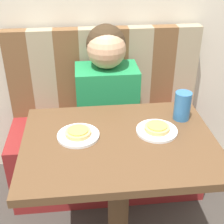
{
  "coord_description": "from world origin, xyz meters",
  "views": [
    {
      "loc": [
        -0.14,
        -1.06,
        1.5
      ],
      "look_at": [
        0.0,
        0.28,
        0.72
      ],
      "focal_mm": 50.0,
      "sensor_mm": 36.0,
      "label": 1
    }
  ],
  "objects_px": {
    "plate_right": "(157,131)",
    "pizza_right": "(157,128)",
    "drinking_cup": "(182,106)",
    "pizza_left": "(78,132)",
    "person": "(107,79)",
    "plate_left": "(78,135)"
  },
  "relations": [
    {
      "from": "plate_left",
      "to": "pizza_left",
      "type": "xyz_separation_m",
      "value": [
        0.0,
        0.0,
        0.02
      ]
    },
    {
      "from": "drinking_cup",
      "to": "pizza_left",
      "type": "bearing_deg",
      "value": -168.18
    },
    {
      "from": "plate_right",
      "to": "pizza_right",
      "type": "height_order",
      "value": "pizza_right"
    },
    {
      "from": "plate_left",
      "to": "drinking_cup",
      "type": "relative_size",
      "value": 1.34
    },
    {
      "from": "person",
      "to": "pizza_left",
      "type": "distance_m",
      "value": 0.56
    },
    {
      "from": "plate_left",
      "to": "person",
      "type": "bearing_deg",
      "value": 72.4
    },
    {
      "from": "drinking_cup",
      "to": "pizza_right",
      "type": "bearing_deg",
      "value": -144.12
    },
    {
      "from": "plate_right",
      "to": "plate_left",
      "type": "bearing_deg",
      "value": 180.0
    },
    {
      "from": "person",
      "to": "drinking_cup",
      "type": "bearing_deg",
      "value": -54.72
    },
    {
      "from": "pizza_right",
      "to": "drinking_cup",
      "type": "relative_size",
      "value": 0.82
    },
    {
      "from": "pizza_left",
      "to": "plate_right",
      "type": "bearing_deg",
      "value": 0.0
    },
    {
      "from": "plate_right",
      "to": "pizza_left",
      "type": "distance_m",
      "value": 0.34
    },
    {
      "from": "person",
      "to": "pizza_left",
      "type": "xyz_separation_m",
      "value": [
        -0.17,
        -0.53,
        -0.0
      ]
    },
    {
      "from": "plate_right",
      "to": "drinking_cup",
      "type": "height_order",
      "value": "drinking_cup"
    },
    {
      "from": "pizza_left",
      "to": "drinking_cup",
      "type": "xyz_separation_m",
      "value": [
        0.47,
        0.1,
        0.04
      ]
    },
    {
      "from": "pizza_left",
      "to": "pizza_right",
      "type": "bearing_deg",
      "value": 0.0
    },
    {
      "from": "pizza_left",
      "to": "pizza_right",
      "type": "xyz_separation_m",
      "value": [
        0.34,
        0.0,
        0.0
      ]
    },
    {
      "from": "plate_left",
      "to": "pizza_right",
      "type": "bearing_deg",
      "value": 0.0
    },
    {
      "from": "pizza_right",
      "to": "drinking_cup",
      "type": "xyz_separation_m",
      "value": [
        0.14,
        0.1,
        0.04
      ]
    },
    {
      "from": "plate_left",
      "to": "drinking_cup",
      "type": "bearing_deg",
      "value": 11.82
    },
    {
      "from": "pizza_left",
      "to": "drinking_cup",
      "type": "relative_size",
      "value": 0.82
    },
    {
      "from": "person",
      "to": "plate_right",
      "type": "height_order",
      "value": "person"
    }
  ]
}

